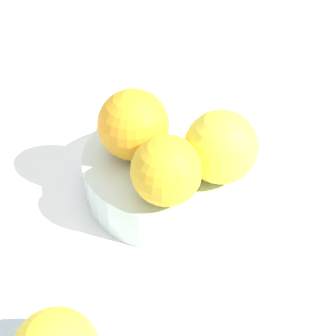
{
  "coord_description": "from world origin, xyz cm",
  "views": [
    {
      "loc": [
        -22.39,
        -28.1,
        35.94
      ],
      "look_at": [
        0.0,
        0.0,
        2.62
      ],
      "focal_mm": 53.71,
      "sensor_mm": 36.0,
      "label": 1
    }
  ],
  "objects_px": {
    "fruit_bowl": "(168,172)",
    "orange_in_bowl_1": "(133,125)",
    "orange_in_bowl_2": "(221,147)",
    "orange_in_bowl_0": "(166,171)"
  },
  "relations": [
    {
      "from": "orange_in_bowl_0",
      "to": "orange_in_bowl_2",
      "type": "relative_size",
      "value": 0.93
    },
    {
      "from": "fruit_bowl",
      "to": "orange_in_bowl_1",
      "type": "relative_size",
      "value": 2.48
    },
    {
      "from": "fruit_bowl",
      "to": "orange_in_bowl_1",
      "type": "xyz_separation_m",
      "value": [
        -0.02,
        0.02,
        0.06
      ]
    },
    {
      "from": "fruit_bowl",
      "to": "orange_in_bowl_0",
      "type": "distance_m",
      "value": 0.08
    },
    {
      "from": "orange_in_bowl_1",
      "to": "orange_in_bowl_0",
      "type": "bearing_deg",
      "value": -101.02
    },
    {
      "from": "orange_in_bowl_0",
      "to": "orange_in_bowl_1",
      "type": "xyz_separation_m",
      "value": [
        0.01,
        0.06,
        0.0
      ]
    },
    {
      "from": "orange_in_bowl_1",
      "to": "orange_in_bowl_2",
      "type": "height_order",
      "value": "same"
    },
    {
      "from": "orange_in_bowl_1",
      "to": "orange_in_bowl_2",
      "type": "distance_m",
      "value": 0.08
    },
    {
      "from": "orange_in_bowl_0",
      "to": "orange_in_bowl_2",
      "type": "bearing_deg",
      "value": -8.4
    },
    {
      "from": "fruit_bowl",
      "to": "orange_in_bowl_1",
      "type": "distance_m",
      "value": 0.06
    }
  ]
}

